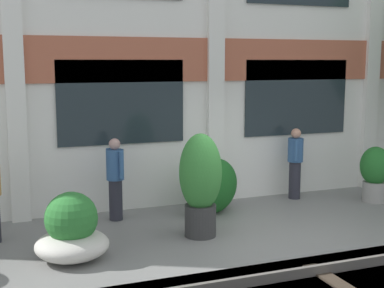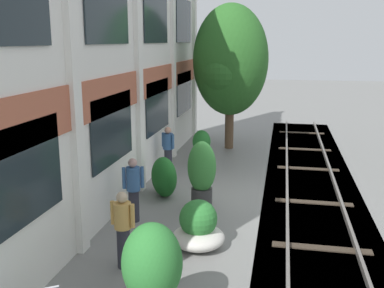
{
  "view_description": "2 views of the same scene",
  "coord_description": "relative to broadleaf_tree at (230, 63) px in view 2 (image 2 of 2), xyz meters",
  "views": [
    {
      "loc": [
        -4.52,
        -7.86,
        3.07
      ],
      "look_at": [
        -0.98,
        1.49,
        1.52
      ],
      "focal_mm": 50.0,
      "sensor_mm": 36.0,
      "label": 1
    },
    {
      "loc": [
        -12.29,
        -1.38,
        4.39
      ],
      "look_at": [
        -0.47,
        1.03,
        1.59
      ],
      "focal_mm": 42.0,
      "sensor_mm": 36.0,
      "label": 2
    }
  ],
  "objects": [
    {
      "name": "apartment_facade",
      "position": [
        -5.87,
        2.22,
        0.68
      ],
      "size": [
        16.65,
        0.64,
        8.44
      ],
      "color": "silver",
      "rests_on": "ground"
    },
    {
      "name": "rail_tracks",
      "position": [
        -5.87,
        -3.09,
        -3.65
      ],
      "size": [
        24.29,
        2.8,
        0.43
      ],
      "color": "#4C473F",
      "rests_on": "ground"
    },
    {
      "name": "resident_watching_tracks",
      "position": [
        -10.47,
        0.81,
        -2.68
      ],
      "size": [
        0.34,
        0.52,
        1.57
      ],
      "rotation": [
        0.0,
        0.0,
        -0.19
      ],
      "color": "#282833",
      "rests_on": "ground"
    },
    {
      "name": "resident_by_doorway",
      "position": [
        -8.21,
        1.36,
        -2.65
      ],
      "size": [
        0.34,
        0.5,
        1.61
      ],
      "rotation": [
        0.0,
        0.0,
        -2.77
      ],
      "color": "#282833",
      "rests_on": "ground"
    },
    {
      "name": "broadleaf_tree",
      "position": [
        0.0,
        0.0,
        0.0
      ],
      "size": [
        3.16,
        3.01,
        5.82
      ],
      "color": "brown",
      "rests_on": "ground"
    },
    {
      "name": "potted_plant_fluted_column",
      "position": [
        -2.58,
        0.69,
        -2.85
      ],
      "size": [
        0.66,
        0.66,
        1.23
      ],
      "color": "gray",
      "rests_on": "ground"
    },
    {
      "name": "topiary_hedge",
      "position": [
        -6.25,
        1.12,
        -2.95
      ],
      "size": [
        1.47,
        1.21,
        1.13
      ],
      "primitive_type": "ellipsoid",
      "rotation": [
        0.0,
        0.0,
        3.61
      ],
      "color": "#19561E",
      "rests_on": "ground"
    },
    {
      "name": "potted_plant_wide_bowl",
      "position": [
        -9.32,
        -0.46,
        -3.08
      ],
      "size": [
        1.15,
        1.15,
        1.07
      ],
      "color": "beige",
      "rests_on": "ground"
    },
    {
      "name": "ground_plane",
      "position": [
        -5.87,
        -0.75,
        -3.52
      ],
      "size": [
        80.0,
        80.0,
        0.0
      ],
      "primitive_type": "plane",
      "color": "slate"
    },
    {
      "name": "resident_near_plants",
      "position": [
        -4.07,
        1.56,
        -2.66
      ],
      "size": [
        0.34,
        0.48,
        1.59
      ],
      "rotation": [
        0.0,
        0.0,
        -0.49
      ],
      "color": "#282833",
      "rests_on": "ground"
    },
    {
      "name": "potted_plant_ribbed_drum",
      "position": [
        -7.02,
        -0.12,
        -2.53
      ],
      "size": [
        0.75,
        0.75,
        1.84
      ],
      "color": "#333333",
      "rests_on": "ground"
    },
    {
      "name": "potted_plant_stone_basin",
      "position": [
        -12.02,
        -0.24,
        -2.62
      ],
      "size": [
        0.96,
        0.96,
        1.66
      ],
      "color": "#B76647",
      "rests_on": "ground"
    }
  ]
}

